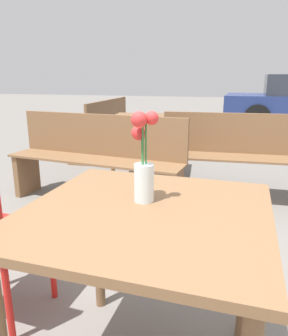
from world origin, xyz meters
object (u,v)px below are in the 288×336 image
at_px(table_back, 144,126).
at_px(table_front, 146,237).
at_px(flower_vase, 143,167).
at_px(bench_far, 104,124).
at_px(bench_near, 249,154).
at_px(bench_middle, 97,155).

bearing_deg(table_back, table_front, -74.58).
distance_m(flower_vase, bench_far, 4.13).
relative_size(bench_near, bench_far, 0.99).
bearing_deg(bench_far, table_back, -45.67).
xyz_separation_m(bench_near, bench_far, (-2.17, 1.56, 0.00)).
xyz_separation_m(bench_far, table_back, (0.94, -0.96, 0.14)).
bearing_deg(table_back, bench_far, 134.33).
height_order(bench_far, table_back, bench_far).
relative_size(bench_middle, table_back, 2.08).
height_order(table_front, flower_vase, flower_vase).
bearing_deg(flower_vase, bench_middle, 118.62).
relative_size(table_front, table_back, 1.03).
bearing_deg(bench_far, table_front, -65.66).
height_order(table_front, bench_near, bench_near).
distance_m(bench_middle, table_back, 1.08).
bearing_deg(flower_vase, table_back, 105.25).
height_order(flower_vase, table_back, flower_vase).
xyz_separation_m(table_front, flower_vase, (-0.03, 0.07, 0.24)).
height_order(flower_vase, bench_far, flower_vase).
bearing_deg(bench_middle, table_back, 80.15).
distance_m(table_front, bench_near, 2.31).
bearing_deg(table_back, bench_near, -25.87).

